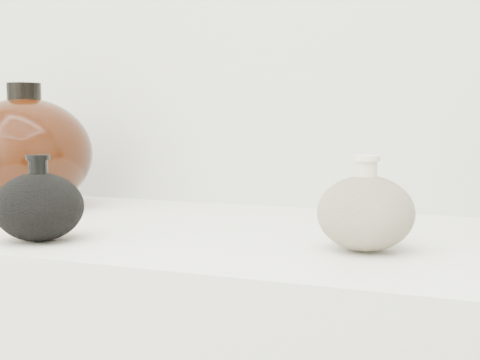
% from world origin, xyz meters
% --- Properties ---
extents(black_gourd_vase, '(0.15, 0.15, 0.11)m').
position_xyz_m(black_gourd_vase, '(-0.19, 0.78, 0.94)').
color(black_gourd_vase, black).
rests_on(black_gourd_vase, display_counter).
extents(cream_gourd_vase, '(0.14, 0.14, 0.11)m').
position_xyz_m(cream_gourd_vase, '(0.20, 0.88, 0.94)').
color(cream_gourd_vase, tan).
rests_on(cream_gourd_vase, display_counter).
extents(left_round_pot, '(0.23, 0.23, 0.21)m').
position_xyz_m(left_round_pot, '(-0.40, 1.02, 0.99)').
color(left_round_pot, black).
rests_on(left_round_pot, display_counter).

